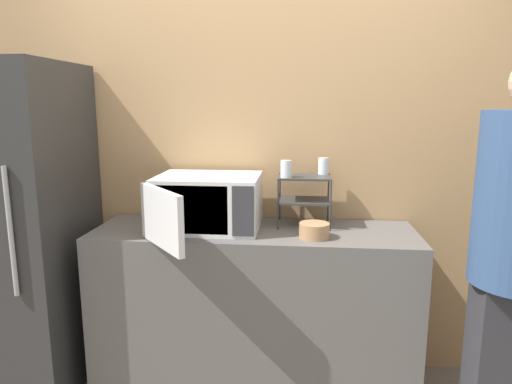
# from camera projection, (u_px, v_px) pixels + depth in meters

# --- Properties ---
(wall_back) EXTENTS (8.00, 0.06, 2.60)m
(wall_back) POSITION_uv_depth(u_px,v_px,m) (260.00, 157.00, 2.75)
(wall_back) COLOR tan
(wall_back) RESTS_ON ground_plane
(counter) EXTENTS (1.76, 0.56, 0.94)m
(counter) POSITION_uv_depth(u_px,v_px,m) (254.00, 309.00, 2.59)
(counter) COLOR #595654
(counter) RESTS_ON ground_plane
(microwave) EXTENTS (0.58, 0.78, 0.29)m
(microwave) POSITION_uv_depth(u_px,v_px,m) (207.00, 202.00, 2.51)
(microwave) COLOR silver
(microwave) RESTS_ON counter
(dish_rack) EXTENTS (0.29, 0.23, 0.28)m
(dish_rack) POSITION_uv_depth(u_px,v_px,m) (304.00, 190.00, 2.56)
(dish_rack) COLOR #333333
(dish_rack) RESTS_ON counter
(glass_front_left) EXTENTS (0.06, 0.06, 0.09)m
(glass_front_left) POSITION_uv_depth(u_px,v_px,m) (286.00, 169.00, 2.48)
(glass_front_left) COLOR silver
(glass_front_left) RESTS_ON dish_rack
(glass_back_right) EXTENTS (0.06, 0.06, 0.09)m
(glass_back_right) POSITION_uv_depth(u_px,v_px,m) (324.00, 166.00, 2.60)
(glass_back_right) COLOR silver
(glass_back_right) RESTS_ON dish_rack
(bowl) EXTENTS (0.16, 0.16, 0.08)m
(bowl) POSITION_uv_depth(u_px,v_px,m) (314.00, 231.00, 2.35)
(bowl) COLOR #AD7F56
(bowl) RESTS_ON counter
(refrigerator) EXTENTS (0.70, 0.71, 1.84)m
(refrigerator) POSITION_uv_depth(u_px,v_px,m) (17.00, 230.00, 2.58)
(refrigerator) COLOR #2D2D2D
(refrigerator) RESTS_ON ground_plane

